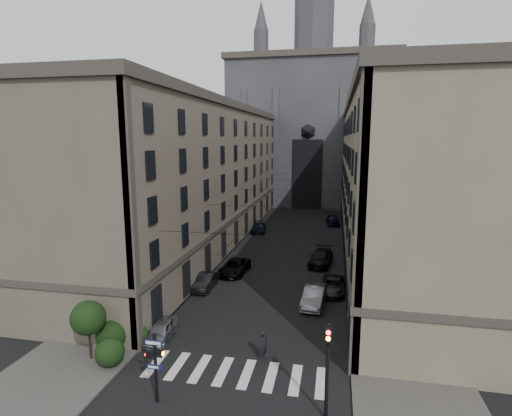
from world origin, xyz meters
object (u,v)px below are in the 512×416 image
Objects in this scene: gothic_tower at (312,122)px; car_right_midfar at (321,258)px; car_right_near at (314,296)px; pedestrian_signal_left at (155,363)px; car_left_far at (259,228)px; traffic_light_right at (328,360)px; car_left_midfar at (234,267)px; car_left_near at (161,331)px; car_right_midnear at (333,285)px; car_left_midnear at (206,282)px; pedestrian at (264,345)px; car_right_far at (333,220)px.

car_right_midfar is at bearing -84.75° from gothic_tower.
car_right_midfar reaches higher than car_right_near.
pedestrian_signal_left reaches higher than car_left_far.
traffic_light_right is (5.60, -73.04, -14.51)m from gothic_tower.
car_left_midfar is (-1.05, 21.17, -1.58)m from pedestrian_signal_left.
car_left_near is 0.77× the size of car_right_midnear.
car_left_midfar is 10.84m from car_right_midnear.
traffic_light_right is 13.53m from car_left_near.
pedestrian_signal_left is 0.77× the size of traffic_light_right.
pedestrian_signal_left is 16.62m from car_right_near.
car_left_midnear is at bearing -105.36° from car_left_midfar.
car_right_midnear is 0.86× the size of car_right_midfar.
gothic_tower is at bearing 101.78° from car_right_midfar.
car_left_midnear is at bearing -96.21° from gothic_tower.
gothic_tower is 10.22× the size of car_right_midfar.
gothic_tower is at bearing 98.97° from car_right_near.
car_left_midnear reaches higher than car_right_midnear.
car_left_near is 16.60m from car_right_midnear.
car_left_far is at bearing 35.37° from pedestrian.
car_left_midfar is at bearing -94.42° from car_left_far.
car_right_far is (11.67, 31.55, 0.11)m from car_left_midnear.
car_right_midnear is (12.00, 11.47, 0.04)m from car_left_near.
car_right_far is (1.27, 33.37, 0.01)m from car_right_near.
car_right_midfar is at bearing 59.23° from car_left_near.
car_right_midfar is (4.35, -47.34, -16.97)m from gothic_tower.
car_left_midfar is at bearing 92.83° from pedestrian_signal_left.
car_left_midnear is 12.09m from car_right_midnear.
pedestrian reaches higher than car_right_far.
traffic_light_right reaches higher than car_left_midnear.
pedestrian is (7.09, -34.96, 0.27)m from car_left_far.
pedestrian is at bearing -65.32° from car_left_midfar.
traffic_light_right is 2.60× the size of pedestrian.
gothic_tower reaches higher than car_right_midnear.
car_left_near is (-11.80, 6.08, -2.64)m from traffic_light_right.
pedestrian is (7.67, -1.19, 0.36)m from car_left_near.
car_left_midfar is at bearing 116.08° from traffic_light_right.
pedestrian_signal_left reaches higher than car_right_midfar.
car_right_near is 11.47m from car_right_midfar.
traffic_light_right reaches higher than car_right_far.
car_right_near is at bearing -76.62° from car_left_far.
traffic_light_right is 41.47m from car_left_far.
car_right_near is 9.73m from pedestrian.
pedestrian_signal_left is 0.82× the size of car_right_midnear.
pedestrian_signal_left is 1.06× the size of car_left_near.
car_right_near is 33.40m from car_right_far.
pedestrian is (-4.33, -12.67, 0.32)m from car_right_midnear.
pedestrian is (-4.00, -42.71, 0.18)m from car_right_far.
gothic_tower is 61.36m from car_right_near.
car_left_midnear is 23.80m from car_left_far.
pedestrian_signal_left is 2.00× the size of pedestrian.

